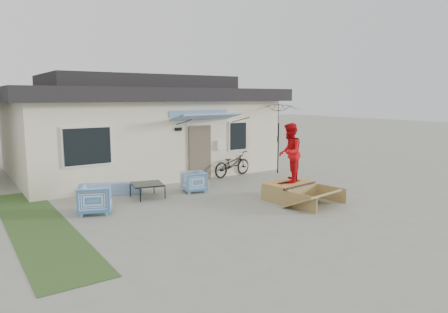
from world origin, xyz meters
TOP-DOWN VIEW (x-y plane):
  - ground at (0.00, 0.00)m, footprint 90.00×90.00m
  - grass_strip at (-5.20, 2.00)m, footprint 1.40×8.00m
  - house at (0.00, 7.99)m, footprint 10.80×8.49m
  - loveseat at (-2.31, 4.09)m, footprint 1.48×0.88m
  - armchair_left at (-3.68, 2.26)m, footprint 1.04×1.07m
  - armchair_right at (-0.17, 2.92)m, footprint 0.81×0.85m
  - coffee_table at (-1.79, 3.06)m, footprint 1.10×1.10m
  - bicycle at (2.46, 4.38)m, footprint 2.00×1.00m
  - patio_umbrella at (4.40, 3.82)m, footprint 2.25×2.17m
  - skate_ramp at (1.85, 0.40)m, footprint 1.81×2.24m
  - skateboard at (1.85, 0.45)m, footprint 0.87×0.26m
  - skater at (1.85, 0.45)m, footprint 1.14×1.11m

SIDE VIEW (x-z plane):
  - ground at x=0.00m, z-range 0.00..0.00m
  - grass_strip at x=-5.20m, z-range 0.00..0.01m
  - coffee_table at x=-1.79m, z-range 0.00..0.46m
  - skate_ramp at x=1.85m, z-range 0.00..0.51m
  - loveseat at x=-2.31m, z-range 0.00..0.55m
  - armchair_right at x=-0.17m, z-range 0.00..0.75m
  - armchair_left at x=-3.68m, z-range 0.00..0.87m
  - skateboard at x=1.85m, z-range 0.51..0.56m
  - bicycle at x=2.46m, z-range 0.00..1.22m
  - skater at x=1.85m, z-range 0.56..2.41m
  - patio_umbrella at x=4.40m, z-range 0.65..2.85m
  - house at x=0.00m, z-range -0.11..3.99m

